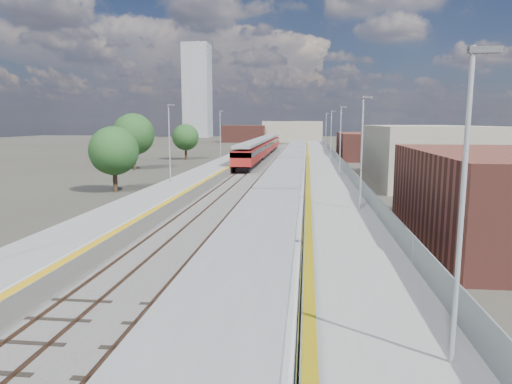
# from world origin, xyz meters

# --- Properties ---
(ground) EXTENTS (320.00, 320.00, 0.00)m
(ground) POSITION_xyz_m (0.00, 50.00, 0.00)
(ground) COLOR #47443A
(ground) RESTS_ON ground
(ballast_bed) EXTENTS (10.50, 155.00, 0.06)m
(ballast_bed) POSITION_xyz_m (-2.25, 52.50, 0.03)
(ballast_bed) COLOR #565451
(ballast_bed) RESTS_ON ground
(tracks) EXTENTS (8.96, 160.00, 0.17)m
(tracks) POSITION_xyz_m (-1.65, 54.18, 0.11)
(tracks) COLOR #4C3323
(tracks) RESTS_ON ground
(platform_right) EXTENTS (4.70, 155.00, 8.52)m
(platform_right) POSITION_xyz_m (5.28, 52.49, 0.54)
(platform_right) COLOR slate
(platform_right) RESTS_ON ground
(platform_left) EXTENTS (4.30, 155.00, 8.52)m
(platform_left) POSITION_xyz_m (-9.05, 52.49, 0.52)
(platform_left) COLOR slate
(platform_left) RESTS_ON ground
(buildings) EXTENTS (72.00, 185.50, 40.00)m
(buildings) POSITION_xyz_m (-18.12, 138.60, 10.70)
(buildings) COLOR brown
(buildings) RESTS_ON ground
(green_train) EXTENTS (2.74, 76.45, 3.02)m
(green_train) POSITION_xyz_m (1.50, 31.90, 2.13)
(green_train) COLOR black
(green_train) RESTS_ON ground
(red_train) EXTENTS (2.87, 58.16, 3.62)m
(red_train) POSITION_xyz_m (-5.50, 78.26, 2.14)
(red_train) COLOR black
(red_train) RESTS_ON ground
(tree_a) EXTENTS (4.75, 4.75, 6.44)m
(tree_a) POSITION_xyz_m (-15.65, 33.60, 4.05)
(tree_a) COLOR #382619
(tree_a) RESTS_ON ground
(tree_b) EXTENTS (5.93, 5.93, 8.04)m
(tree_b) POSITION_xyz_m (-21.60, 54.05, 5.06)
(tree_b) COLOR #382619
(tree_b) RESTS_ON ground
(tree_c) EXTENTS (4.76, 4.76, 6.45)m
(tree_c) POSITION_xyz_m (-18.95, 72.27, 4.06)
(tree_c) COLOR #382619
(tree_c) RESTS_ON ground
(tree_d) EXTENTS (3.91, 3.91, 5.30)m
(tree_d) POSITION_xyz_m (24.96, 67.37, 3.33)
(tree_d) COLOR #382619
(tree_d) RESTS_ON ground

